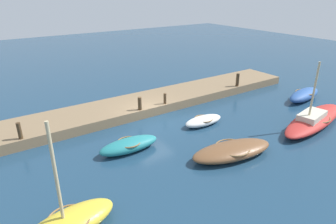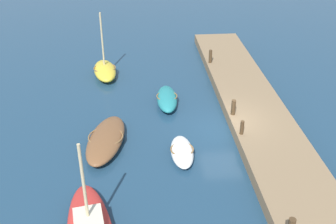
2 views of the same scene
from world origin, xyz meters
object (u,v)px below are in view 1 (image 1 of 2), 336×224
(mooring_post_west, at_px, (238,80))
(mooring_post_mid_east, at_px, (140,103))
(motorboat_brown, at_px, (232,150))
(mooring_post_mid_west, at_px, (165,99))
(mooring_post_east, at_px, (19,131))
(rowboat_blue, at_px, (304,95))
(rowboat_yellow, at_px, (69,223))
(sailboat_red, at_px, (314,119))
(rowboat_teal, at_px, (129,145))
(dinghy_white, at_px, (203,121))

(mooring_post_west, height_order, mooring_post_mid_east, mooring_post_west)
(motorboat_brown, distance_m, mooring_post_mid_west, 7.05)
(mooring_post_mid_west, relative_size, mooring_post_east, 0.80)
(rowboat_blue, bearing_deg, rowboat_yellow, 0.55)
(mooring_post_mid_east, height_order, mooring_post_east, mooring_post_east)
(rowboat_blue, distance_m, motorboat_brown, 11.26)
(sailboat_red, distance_m, motorboat_brown, 7.12)
(mooring_post_east, bearing_deg, mooring_post_mid_west, 180.00)
(rowboat_teal, xyz_separation_m, sailboat_red, (-11.29, 3.70, 0.06))
(mooring_post_mid_west, bearing_deg, mooring_post_mid_east, 0.00)
(dinghy_white, xyz_separation_m, mooring_post_mid_west, (0.85, -3.18, 0.71))
(motorboat_brown, distance_m, mooring_post_west, 10.40)
(sailboat_red, relative_size, mooring_post_west, 6.98)
(rowboat_blue, xyz_separation_m, dinghy_white, (9.57, -0.89, -0.13))
(dinghy_white, relative_size, motorboat_brown, 0.57)
(sailboat_red, xyz_separation_m, mooring_post_west, (-0.53, -7.18, 0.74))
(rowboat_yellow, distance_m, dinghy_white, 10.81)
(mooring_post_west, xyz_separation_m, mooring_post_east, (16.54, 0.00, -0.06))
(sailboat_red, distance_m, mooring_post_mid_east, 11.27)
(rowboat_blue, distance_m, rowboat_teal, 15.07)
(motorboat_brown, distance_m, mooring_post_east, 11.35)
(sailboat_red, xyz_separation_m, mooring_post_east, (16.01, -7.18, 0.68))
(dinghy_white, xyz_separation_m, mooring_post_mid_east, (2.86, -3.18, 0.78))
(rowboat_teal, relative_size, dinghy_white, 1.21)
(motorboat_brown, height_order, mooring_post_mid_east, mooring_post_mid_east)
(rowboat_teal, bearing_deg, mooring_post_west, -161.66)
(sailboat_red, xyz_separation_m, mooring_post_mid_east, (8.66, -7.18, 0.65))
(rowboat_teal, bearing_deg, sailboat_red, 163.78)
(rowboat_yellow, bearing_deg, sailboat_red, 172.44)
(rowboat_blue, bearing_deg, rowboat_teal, -11.59)
(rowboat_teal, distance_m, mooring_post_mid_east, 4.42)
(dinghy_white, height_order, mooring_post_mid_west, mooring_post_mid_west)
(rowboat_yellow, relative_size, dinghy_white, 1.61)
(rowboat_blue, bearing_deg, motorboat_brown, 5.74)
(rowboat_yellow, xyz_separation_m, mooring_post_mid_east, (-7.06, -7.48, 0.63))
(rowboat_yellow, relative_size, mooring_post_east, 4.75)
(mooring_post_mid_west, xyz_separation_m, mooring_post_east, (9.35, 0.00, 0.09))
(sailboat_red, bearing_deg, mooring_post_west, -104.07)
(mooring_post_mid_west, bearing_deg, mooring_post_west, 180.00)
(rowboat_blue, relative_size, mooring_post_mid_west, 5.61)
(rowboat_blue, xyz_separation_m, rowboat_teal, (15.06, -0.59, -0.05))
(mooring_post_east, bearing_deg, motorboat_brown, 141.77)
(rowboat_teal, distance_m, sailboat_red, 11.88)
(rowboat_yellow, height_order, sailboat_red, rowboat_yellow)
(mooring_post_mid_east, bearing_deg, rowboat_yellow, 46.66)
(dinghy_white, relative_size, mooring_post_west, 2.60)
(sailboat_red, bearing_deg, mooring_post_east, -34.02)
(rowboat_blue, bearing_deg, mooring_post_east, -21.00)
(rowboat_teal, bearing_deg, dinghy_white, -174.94)
(rowboat_teal, relative_size, mooring_post_mid_east, 3.83)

